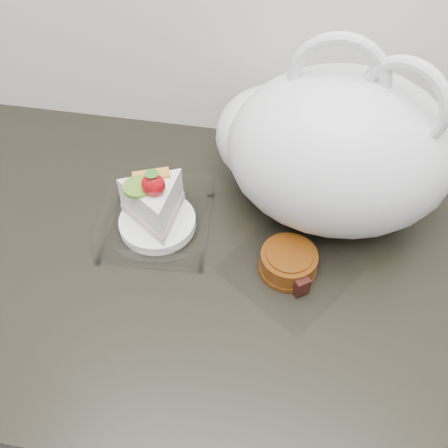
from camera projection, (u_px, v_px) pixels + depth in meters
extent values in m
cube|color=black|center=(224.00, 383.00, 1.13)|extent=(2.00, 0.60, 0.86)
cube|color=black|center=(224.00, 265.00, 0.79)|extent=(2.04, 0.64, 0.04)
cube|color=white|center=(158.00, 227.00, 0.81)|extent=(0.18, 0.18, 0.00)
cylinder|color=white|center=(158.00, 223.00, 0.80)|extent=(0.12, 0.12, 0.02)
ellipsoid|color=red|center=(153.00, 185.00, 0.72)|extent=(0.04, 0.03, 0.04)
cone|color=#2D7223|center=(152.00, 176.00, 0.71)|extent=(0.02, 0.02, 0.01)
cylinder|color=#5F922A|center=(138.00, 187.00, 0.74)|extent=(0.04, 0.04, 0.01)
cube|color=orange|center=(151.00, 175.00, 0.76)|extent=(0.06, 0.04, 0.01)
cube|color=white|center=(287.00, 269.00, 0.76)|extent=(0.23, 0.23, 0.00)
cylinder|color=#6E330D|center=(288.00, 262.00, 0.74)|extent=(0.11, 0.11, 0.04)
cylinder|color=#6E330D|center=(287.00, 267.00, 0.75)|extent=(0.12, 0.12, 0.01)
cylinder|color=#6E330D|center=(290.00, 254.00, 0.73)|extent=(0.09, 0.09, 0.00)
cube|color=black|center=(300.00, 284.00, 0.72)|extent=(0.03, 0.03, 0.03)
ellipsoid|color=white|center=(339.00, 153.00, 0.74)|extent=(0.40, 0.35, 0.25)
ellipsoid|color=white|center=(276.00, 137.00, 0.81)|extent=(0.24, 0.23, 0.16)
torus|color=white|center=(338.00, 81.00, 0.66)|extent=(0.14, 0.04, 0.14)
torus|color=white|center=(403.00, 103.00, 0.64)|extent=(0.12, 0.08, 0.13)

